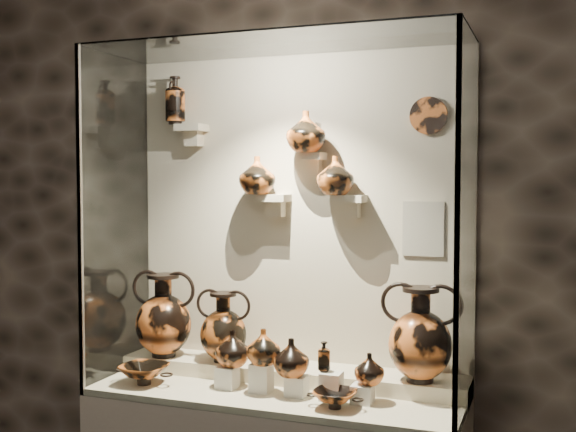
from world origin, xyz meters
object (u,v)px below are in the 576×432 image
object	(u,v)px
amphora_mid	(224,327)
kylix_right	(335,397)
amphora_right	(420,334)
ovoid_vase_b	(306,132)
jug_a	(233,348)
jug_b	(264,347)
ovoid_vase_a	(257,175)
ovoid_vase_c	(335,175)
jug_e	(369,369)
lekythos_small	(324,355)
amphora_left	(164,315)
jug_c	(291,357)
kylix_left	(144,372)
lekythos_tall	(175,97)

from	to	relation	value
amphora_mid	kylix_right	size ratio (longest dim) A/B	1.46
amphora_right	ovoid_vase_b	distance (m)	1.07
amphora_right	amphora_mid	bearing A→B (deg)	176.56
jug_a	jug_b	bearing A→B (deg)	-11.63
jug_a	ovoid_vase_a	size ratio (longest dim) A/B	0.91
ovoid_vase_c	amphora_mid	bearing A→B (deg)	169.18
jug_e	lekythos_small	bearing A→B (deg)	-166.00
amphora_mid	amphora_right	size ratio (longest dim) A/B	0.81
amphora_left	jug_b	world-z (taller)	amphora_left
amphora_mid	jug_c	xyz separation A→B (m)	(0.43, -0.20, -0.07)
amphora_mid	lekythos_small	xyz separation A→B (m)	(0.57, -0.18, -0.05)
jug_b	ovoid_vase_b	bearing A→B (deg)	47.90
jug_a	ovoid_vase_c	distance (m)	0.93
jug_c	kylix_left	xyz separation A→B (m)	(-0.71, -0.07, -0.12)
kylix_left	ovoid_vase_a	world-z (taller)	ovoid_vase_a
lekythos_small	ovoid_vase_a	distance (m)	0.92
kylix_left	jug_b	bearing A→B (deg)	30.77
jug_a	ovoid_vase_b	size ratio (longest dim) A/B	0.86
amphora_right	kylix_right	bearing A→B (deg)	-140.50
jug_e	ovoid_vase_c	xyz separation A→B (m)	(-0.23, 0.24, 0.83)
ovoid_vase_a	jug_b	bearing A→B (deg)	-56.51
kylix_left	lekythos_small	bearing A→B (deg)	30.03
amphora_right	jug_c	size ratio (longest dim) A/B	2.52
amphora_left	jug_b	size ratio (longest dim) A/B	2.60
kylix_right	lekythos_tall	bearing A→B (deg)	150.45
ovoid_vase_a	ovoid_vase_c	bearing A→B (deg)	5.80
jug_c	ovoid_vase_a	world-z (taller)	ovoid_vase_a
amphora_left	lekythos_small	xyz separation A→B (m)	(0.90, -0.17, -0.09)
jug_c	kylix_left	bearing A→B (deg)	-155.54
amphora_left	ovoid_vase_a	distance (m)	0.85
jug_e	lekythos_tall	bearing A→B (deg)	177.56
ovoid_vase_b	lekythos_tall	bearing A→B (deg)	-176.84
amphora_mid	jug_a	world-z (taller)	amphora_mid
ovoid_vase_a	ovoid_vase_c	xyz separation A→B (m)	(0.39, 0.00, -0.00)
lekythos_small	kylix_right	world-z (taller)	lekythos_small
ovoid_vase_c	jug_b	bearing A→B (deg)	-151.17
jug_c	ovoid_vase_a	xyz separation A→B (m)	(-0.27, 0.27, 0.81)
jug_a	ovoid_vase_c	world-z (taller)	ovoid_vase_c
kylix_left	ovoid_vase_b	xyz separation A→B (m)	(0.69, 0.33, 1.13)
amphora_left	amphora_right	world-z (taller)	amphora_right
amphora_right	ovoid_vase_b	xyz separation A→B (m)	(-0.56, 0.08, 0.90)
kylix_right	ovoid_vase_b	world-z (taller)	ovoid_vase_b
jug_e	kylix_right	size ratio (longest dim) A/B	0.58
kylix_right	ovoid_vase_b	size ratio (longest dim) A/B	1.21
lekythos_small	kylix_right	distance (m)	0.20
ovoid_vase_a	ovoid_vase_b	world-z (taller)	ovoid_vase_b
amphora_mid	amphora_right	distance (m)	0.96
lekythos_small	amphora_left	bearing A→B (deg)	170.19
jug_e	kylix_right	world-z (taller)	jug_e
lekythos_tall	ovoid_vase_c	xyz separation A→B (m)	(0.85, -0.03, -0.40)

